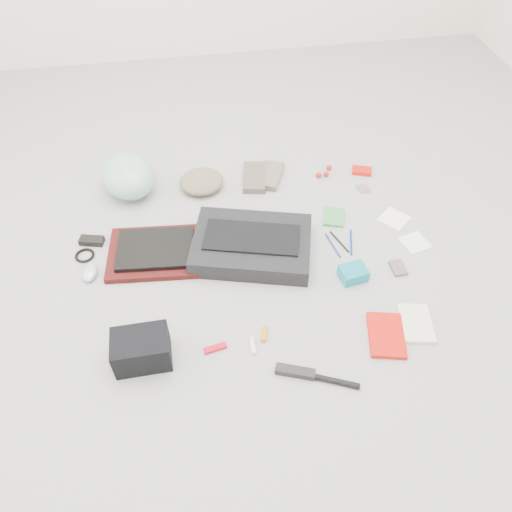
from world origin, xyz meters
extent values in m
plane|color=gray|center=(0.00, 0.00, 0.00)|extent=(4.00, 4.00, 0.00)
cube|color=black|center=(-0.01, 0.07, 0.04)|extent=(0.59, 0.49, 0.08)
cube|color=black|center=(-0.01, 0.07, 0.09)|extent=(0.44, 0.29, 0.01)
cube|color=#410F0D|center=(-0.43, 0.13, 0.01)|extent=(0.44, 0.35, 0.03)
cube|color=black|center=(-0.43, 0.13, 0.04)|extent=(0.35, 0.27, 0.02)
ellipsoid|color=#A3D5C6|center=(-0.53, 0.59, 0.09)|extent=(0.34, 0.38, 0.19)
ellipsoid|color=#796D52|center=(-0.18, 0.56, 0.04)|extent=(0.23, 0.22, 0.08)
cube|color=brown|center=(0.09, 0.57, 0.02)|extent=(0.15, 0.24, 0.03)
cube|color=#71625A|center=(0.17, 0.57, 0.02)|extent=(0.18, 0.23, 0.03)
cube|color=black|center=(-0.71, 0.25, 0.01)|extent=(0.12, 0.07, 0.03)
torus|color=black|center=(-0.74, 0.17, 0.01)|extent=(0.11, 0.11, 0.01)
ellipsoid|color=silver|center=(-0.71, 0.05, 0.02)|extent=(0.08, 0.11, 0.04)
cube|color=black|center=(-0.49, -0.40, 0.07)|extent=(0.20, 0.14, 0.13)
cube|color=#AF0A1B|center=(-0.22, -0.40, 0.01)|extent=(0.09, 0.04, 0.01)
cylinder|color=silver|center=(-0.08, -0.41, 0.01)|extent=(0.02, 0.07, 0.02)
cylinder|color=orange|center=(-0.03, -0.37, 0.01)|extent=(0.04, 0.07, 0.02)
cube|color=black|center=(0.05, -0.55, 0.01)|extent=(0.15, 0.09, 0.03)
cylinder|color=black|center=(0.15, -0.60, 0.01)|extent=(0.23, 0.12, 0.02)
cube|color=red|center=(0.43, -0.45, 0.01)|extent=(0.18, 0.22, 0.02)
cube|color=beige|center=(0.56, -0.42, 0.01)|extent=(0.15, 0.20, 0.02)
cube|color=#3F8A45|center=(0.41, 0.22, 0.01)|extent=(0.13, 0.15, 0.01)
cylinder|color=navy|center=(0.36, 0.05, 0.00)|extent=(0.03, 0.15, 0.01)
cylinder|color=black|center=(0.39, 0.06, 0.00)|extent=(0.05, 0.14, 0.01)
cylinder|color=navy|center=(0.45, 0.05, 0.00)|extent=(0.05, 0.15, 0.01)
cube|color=teal|center=(0.39, -0.15, 0.03)|extent=(0.12, 0.10, 0.05)
cube|color=#735564|center=(0.60, -0.13, 0.01)|extent=(0.06, 0.08, 0.02)
cube|color=white|center=(0.69, 0.17, 0.00)|extent=(0.17, 0.17, 0.01)
cube|color=white|center=(0.73, 0.00, 0.00)|extent=(0.14, 0.14, 0.01)
sphere|color=#A3230E|center=(0.42, 0.54, 0.01)|extent=(0.03, 0.03, 0.03)
sphere|color=maroon|center=(0.46, 0.54, 0.01)|extent=(0.03, 0.03, 0.03)
sphere|color=red|center=(0.49, 0.59, 0.01)|extent=(0.03, 0.03, 0.03)
cube|color=red|center=(0.65, 0.54, 0.01)|extent=(0.11, 0.09, 0.02)
cube|color=gray|center=(0.62, 0.41, 0.00)|extent=(0.06, 0.07, 0.00)
camera|label=1|loc=(-0.24, -1.42, 1.62)|focal=35.00mm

